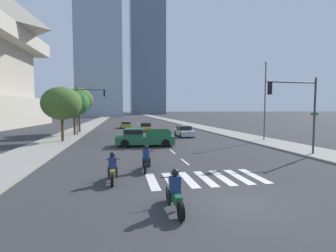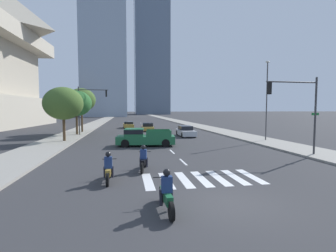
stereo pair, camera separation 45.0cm
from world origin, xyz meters
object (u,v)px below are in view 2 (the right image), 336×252
Objects in this scene: sedan_gold_1 at (128,125)px; street_tree_nearest at (63,104)px; street_tree_third at (81,100)px; traffic_signal_far at (89,102)px; street_lamp_east at (267,95)px; motorcycle_lead at (109,170)px; sedan_silver_2 at (186,131)px; pickup_truck at (143,137)px; street_tree_second at (76,103)px; motorcycle_third at (166,194)px; motorcycle_trailing at (144,160)px; traffic_signal_near at (298,102)px; sedan_gold_0 at (148,127)px.

sedan_gold_1 is 0.77× the size of street_tree_nearest.
street_tree_nearest is 10.78m from street_tree_third.
street_lamp_east reaches higher than traffic_signal_far.
sedan_silver_2 is at bearing -23.93° from motorcycle_lead.
sedan_gold_1 is 17.16m from sedan_silver_2.
sedan_silver_2 is 13.36m from traffic_signal_far.
pickup_truck reaches higher than sedan_silver_2.
sedan_silver_2 is 0.78× the size of street_tree_second.
pickup_truck is 14.05m from street_tree_second.
motorcycle_trailing is at bearing 1.50° from motorcycle_third.
motorcycle_third is 0.50× the size of sedan_gold_1.
pickup_truck is 0.99× the size of traffic_signal_near.
street_tree_nearest is at bearing -76.23° from sedan_silver_2.
pickup_truck is at bearing -11.77° from motorcycle_lead.
motorcycle_trailing is at bearing -143.14° from street_lamp_east.
traffic_signal_near is 1.00× the size of street_tree_nearest.
traffic_signal_near is at bearing -43.90° from street_tree_second.
motorcycle_third is 31.89m from sedan_gold_0.
sedan_gold_0 is at bearing -69.53° from traffic_signal_near.
traffic_signal_far is at bearing 155.02° from sedan_gold_1.
street_lamp_east reaches higher than sedan_gold_0.
street_tree_nearest is at bearing -90.00° from street_tree_third.
sedan_silver_2 is (6.31, 22.81, 0.03)m from motorcycle_third.
street_tree_third reaches higher than sedan_gold_1.
traffic_signal_near reaches higher than sedan_silver_2.
motorcycle_third is at bearing 95.24° from pickup_truck.
pickup_truck is 23.16m from sedan_gold_1.
sedan_gold_1 is 0.51× the size of street_lamp_east.
traffic_signal_near is at bearing 17.57° from sedan_silver_2.
traffic_signal_near is at bearing -72.48° from motorcycle_lead.
street_tree_nearest is at bearing -90.00° from street_tree_second.
street_lamp_east is at bearing -42.35° from motorcycle_third.
motorcycle_trailing is 22.07m from street_tree_second.
traffic_signal_far is (-5.78, 19.96, 3.86)m from motorcycle_trailing.
sedan_gold_0 is 12.09m from street_tree_second.
street_lamp_east reaches higher than street_tree_second.
street_tree_second reaches higher than traffic_signal_near.
street_lamp_east is at bearing -148.92° from sedan_gold_1.
street_lamp_east is (13.75, 16.32, 4.46)m from motorcycle_third.
street_tree_third reaches higher than pickup_truck.
motorcycle_lead is at bearing 27.73° from motorcycle_third.
street_tree_second is (-7.89, 26.15, 3.72)m from motorcycle_third.
motorcycle_trailing is 18.20m from street_lamp_east.
motorcycle_third is 26.71m from traffic_signal_far.
traffic_signal_far reaches higher than traffic_signal_near.
traffic_signal_near is 24.72m from traffic_signal_far.
street_tree_second is at bearing 90.00° from street_tree_nearest.
street_tree_third is at bearing -117.12° from sedan_silver_2.
street_lamp_east reaches higher than pickup_truck.
street_lamp_east is at bearing -32.42° from street_tree_third.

